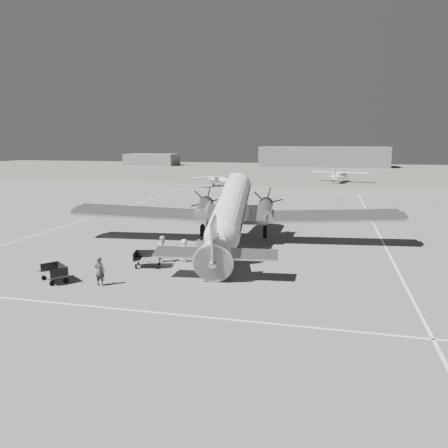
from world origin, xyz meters
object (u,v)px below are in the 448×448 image
at_px(baggage_cart_near, 148,259).
at_px(ground_crew, 100,271).
at_px(baggage_cart_far, 54,273).
at_px(ramp_agent, 163,249).
at_px(light_plane_left, 220,181).
at_px(hangar_main, 323,157).
at_px(dc3_airliner, 230,214).
at_px(light_plane_right, 340,176).
at_px(passenger, 184,250).
at_px(shed_secondary, 152,159).

distance_m(baggage_cart_near, ground_crew, 4.38).
bearing_deg(ground_crew, baggage_cart_far, 0.72).
bearing_deg(ramp_agent, light_plane_left, 30.26).
xyz_separation_m(hangar_main, dc3_airliner, (-5.07, -119.78, -0.65)).
xyz_separation_m(hangar_main, ramp_agent, (-8.54, -125.34, -2.37)).
relative_size(light_plane_right, passenger, 7.38).
bearing_deg(baggage_cart_near, ground_crew, -118.65).
bearing_deg(shed_secondary, light_plane_right, -40.14).
distance_m(dc3_airliner, ramp_agent, 6.78).
height_order(dc3_airliner, passenger, dc3_airliner).
height_order(baggage_cart_far, passenger, passenger).
height_order(hangar_main, shed_secondary, hangar_main).
xyz_separation_m(dc3_airliner, passenger, (-2.11, -5.07, -1.85)).
relative_size(ground_crew, passenger, 1.06).
height_order(dc3_airliner, baggage_cart_far, dc3_airliner).
height_order(ground_crew, passenger, ground_crew).
relative_size(light_plane_left, light_plane_right, 0.89).
relative_size(shed_secondary, light_plane_right, 1.52).
distance_m(shed_secondary, light_plane_left, 80.63).
distance_m(light_plane_right, ramp_agent, 67.20).
bearing_deg(shed_secondary, dc3_airliner, -64.42).
xyz_separation_m(baggage_cart_near, ground_crew, (-1.15, -4.21, 0.32)).
height_order(hangar_main, passenger, hangar_main).
xyz_separation_m(shed_secondary, baggage_cart_far, (46.74, -125.91, -1.49)).
bearing_deg(baggage_cart_near, passenger, 29.72).
xyz_separation_m(light_plane_right, baggage_cart_near, (-13.66, -67.25, -0.70)).
bearing_deg(baggage_cart_near, light_plane_left, 85.53).
distance_m(hangar_main, baggage_cart_near, 127.04).
height_order(shed_secondary, baggage_cart_far, shed_secondary).
height_order(shed_secondary, light_plane_left, shed_secondary).
distance_m(light_plane_right, ground_crew, 72.98).
bearing_deg(ramp_agent, hangar_main, 16.55).
bearing_deg(ramp_agent, dc3_airliner, -11.51).
relative_size(hangar_main, light_plane_left, 3.98).
xyz_separation_m(hangar_main, baggage_cart_near, (-9.13, -126.68, -2.78)).
bearing_deg(ramp_agent, ground_crew, -176.90).
bearing_deg(dc3_airliner, light_plane_left, 98.40).
relative_size(light_plane_left, baggage_cart_near, 5.68).
height_order(hangar_main, ground_crew, hangar_main).
xyz_separation_m(light_plane_left, ground_crew, (7.23, -57.38, -0.25)).
relative_size(light_plane_right, ramp_agent, 6.33).
distance_m(light_plane_left, baggage_cart_far, 57.56).
relative_size(hangar_main, light_plane_right, 3.55).
bearing_deg(shed_secondary, ground_crew, -68.45).
xyz_separation_m(shed_secondary, light_plane_right, (64.54, -54.43, -0.77)).
bearing_deg(baggage_cart_far, light_plane_right, 112.20).
xyz_separation_m(hangar_main, shed_secondary, (-60.00, -5.00, -1.30)).
relative_size(baggage_cart_near, baggage_cart_far, 1.03).
bearing_deg(baggage_cart_near, shed_secondary, 99.27).
height_order(baggage_cart_far, ground_crew, ground_crew).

